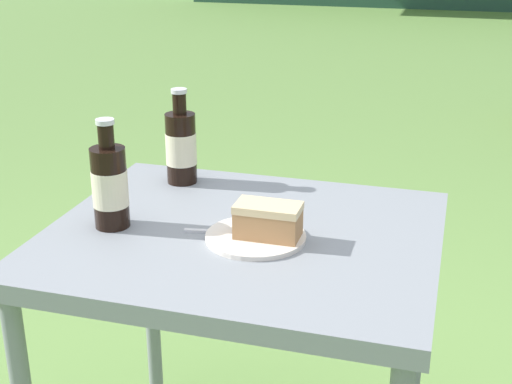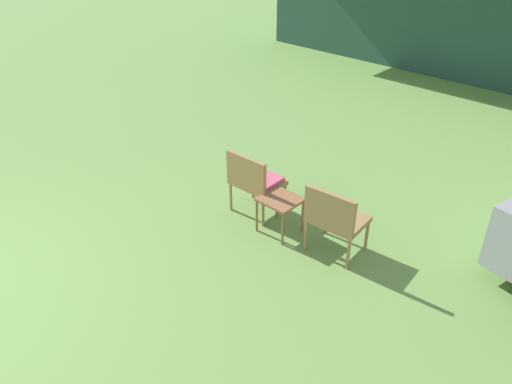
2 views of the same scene
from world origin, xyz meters
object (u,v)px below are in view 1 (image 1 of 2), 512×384
(cake_on_plate, at_px, (263,227))
(cola_bottle_near, at_px, (181,146))
(cola_bottle_far, at_px, (110,185))
(patio_table, at_px, (243,267))

(cake_on_plate, height_order, cola_bottle_near, cola_bottle_near)
(cake_on_plate, relative_size, cola_bottle_far, 0.88)
(cake_on_plate, bearing_deg, patio_table, 149.69)
(cake_on_plate, bearing_deg, cola_bottle_far, -176.50)
(patio_table, distance_m, cola_bottle_far, 0.33)
(patio_table, relative_size, cola_bottle_far, 3.46)
(cola_bottle_near, distance_m, cola_bottle_far, 0.30)
(patio_table, height_order, cola_bottle_far, cola_bottle_far)
(patio_table, bearing_deg, cola_bottle_near, 133.65)
(cake_on_plate, xyz_separation_m, cola_bottle_near, (-0.28, 0.27, 0.06))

